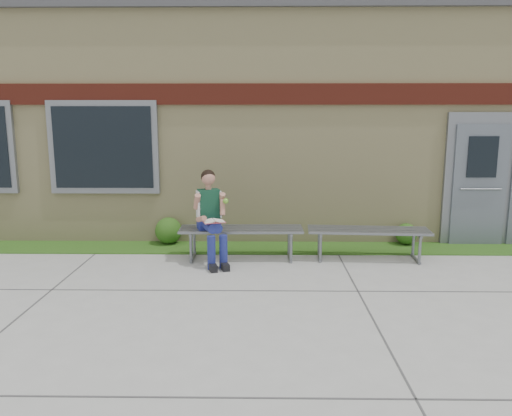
{
  "coord_description": "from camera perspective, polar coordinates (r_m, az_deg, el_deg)",
  "views": [
    {
      "loc": [
        -0.24,
        -5.67,
        2.25
      ],
      "look_at": [
        -0.34,
        1.7,
        0.87
      ],
      "focal_mm": 35.0,
      "sensor_mm": 36.0,
      "label": 1
    }
  ],
  "objects": [
    {
      "name": "ground",
      "position": [
        6.11,
        3.04,
        -11.07
      ],
      "size": [
        80.0,
        80.0,
        0.0
      ],
      "primitive_type": "plane",
      "color": "#9E9E99",
      "rests_on": "ground"
    },
    {
      "name": "grass_strip",
      "position": [
        8.57,
        2.38,
        -4.58
      ],
      "size": [
        16.0,
        0.8,
        0.02
      ],
      "primitive_type": "cube",
      "color": "#274612",
      "rests_on": "ground"
    },
    {
      "name": "school_building",
      "position": [
        11.66,
        2.01,
        9.84
      ],
      "size": [
        16.2,
        6.22,
        4.2
      ],
      "color": "beige",
      "rests_on": "ground"
    },
    {
      "name": "bench_left",
      "position": [
        7.89,
        -1.69,
        -3.11
      ],
      "size": [
        1.94,
        0.57,
        0.5
      ],
      "rotation": [
        0.0,
        0.0,
        0.02
      ],
      "color": "slate",
      "rests_on": "ground"
    },
    {
      "name": "bench_right",
      "position": [
        8.05,
        12.7,
        -3.14
      ],
      "size": [
        1.91,
        0.64,
        0.49
      ],
      "rotation": [
        0.0,
        0.0,
        -0.06
      ],
      "color": "slate",
      "rests_on": "ground"
    },
    {
      "name": "girl",
      "position": [
        7.64,
        -5.16,
        -0.76
      ],
      "size": [
        0.61,
        0.88,
        1.43
      ],
      "rotation": [
        0.0,
        0.0,
        0.31
      ],
      "color": "navy",
      "rests_on": "ground"
    },
    {
      "name": "shrub_mid",
      "position": [
        8.91,
        -9.97,
        -2.55
      ],
      "size": [
        0.46,
        0.46,
        0.46
      ],
      "primitive_type": "sphere",
      "color": "#274612",
      "rests_on": "grass_strip"
    },
    {
      "name": "shrub_east",
      "position": [
        9.12,
        16.8,
        -2.85
      ],
      "size": [
        0.37,
        0.37,
        0.37
      ],
      "primitive_type": "sphere",
      "color": "#274612",
      "rests_on": "grass_strip"
    }
  ]
}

